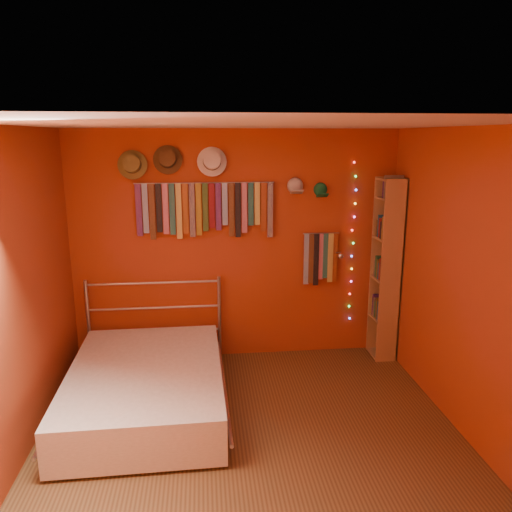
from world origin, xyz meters
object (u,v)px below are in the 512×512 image
object	(u,v)px
reading_lamp	(340,255)
bookshelf	(389,268)
bed	(147,386)
tie_rack	(205,207)

from	to	relation	value
reading_lamp	bookshelf	xyz separation A→B (m)	(0.56, -0.01, -0.16)
reading_lamp	bed	world-z (taller)	reading_lamp
reading_lamp	bed	distance (m)	2.38
tie_rack	bookshelf	distance (m)	2.11
tie_rack	bed	size ratio (longest dim) A/B	0.73
tie_rack	reading_lamp	size ratio (longest dim) A/B	5.47
bed	reading_lamp	bearing A→B (deg)	23.09
reading_lamp	bed	xyz separation A→B (m)	(-2.00, -0.89, -0.95)
tie_rack	bookshelf	size ratio (longest dim) A/B	0.72
bookshelf	tie_rack	bearing A→B (deg)	175.55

